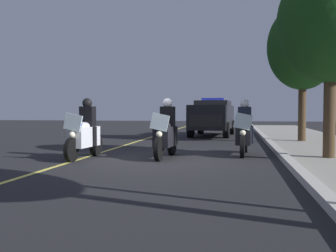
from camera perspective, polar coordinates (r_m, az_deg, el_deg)
ground_plane at (r=10.53m, az=-0.92°, el=-5.10°), size 80.00×80.00×0.00m
curb_strip at (r=10.40m, az=17.43°, el=-4.88°), size 48.00×0.24×0.15m
lane_stripe_center at (r=11.20m, az=-12.59°, el=-4.69°), size 48.00×0.12×0.01m
police_motorcycle_lead_left at (r=11.04m, az=-12.36°, el=-1.17°), size 2.14×0.62×1.72m
police_motorcycle_lead_right at (r=10.96m, az=-0.31°, el=-1.14°), size 2.14×0.62×1.72m
police_motorcycle_trailing at (r=11.89m, az=11.32°, el=-0.91°), size 2.14×0.62×1.72m
police_suv at (r=20.75m, az=6.68°, el=1.48°), size 5.02×2.36×2.05m
tree_mid_block at (r=11.31m, az=23.20°, el=14.15°), size 2.79×2.79×5.28m
tree_far_back at (r=17.03m, az=19.54°, el=11.08°), size 2.91×2.91×5.70m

